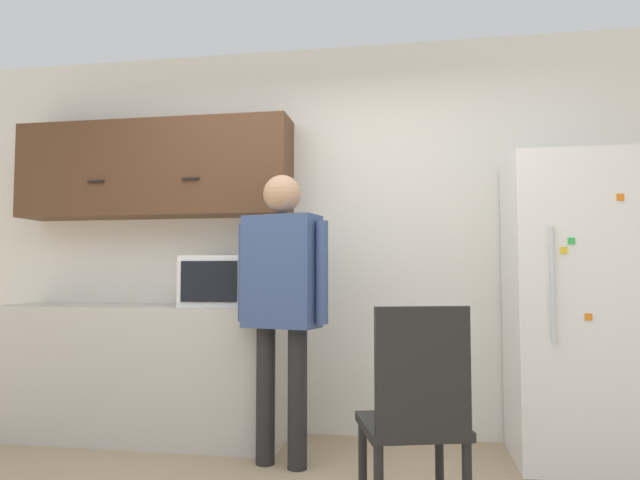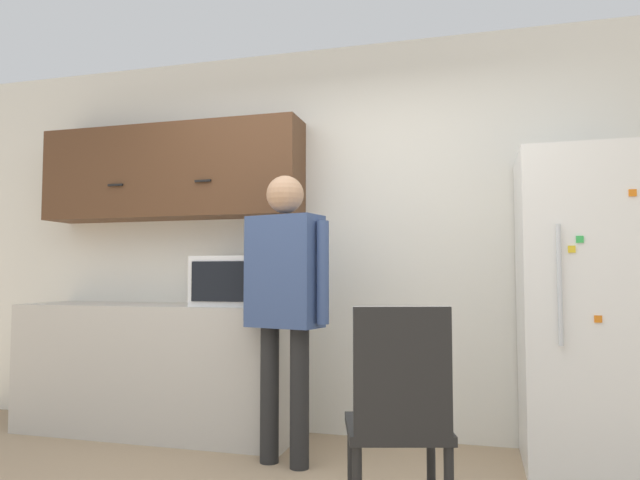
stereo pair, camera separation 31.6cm
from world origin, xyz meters
name	(u,v)px [view 1 (the left image)]	position (x,y,z in m)	size (l,w,h in m)	color
back_wall	(327,238)	(0.00, 1.80, 1.35)	(6.00, 0.06, 2.70)	silver
counter	(142,371)	(-1.22, 1.48, 0.44)	(1.97, 0.56, 0.88)	#BCB7AD
upper_cabinets	(154,170)	(-1.22, 1.61, 1.83)	(1.97, 0.33, 0.67)	#51331E
microwave	(226,281)	(-0.62, 1.46, 1.05)	(0.52, 0.40, 0.33)	white
person	(282,287)	(-0.16, 1.08, 1.02)	(0.56, 0.32, 1.67)	black
refrigerator	(577,308)	(1.55, 1.43, 0.89)	(0.76, 0.68, 1.79)	white
chair	(416,410)	(0.61, 0.30, 0.52)	(0.52, 0.52, 0.96)	black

